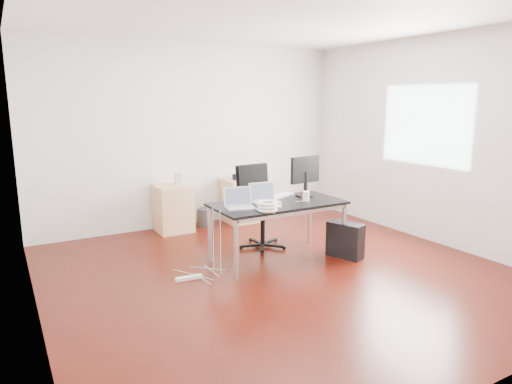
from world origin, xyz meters
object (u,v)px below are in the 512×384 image
office_chair (259,202)px  filing_cabinet_right (240,200)px  filing_cabinet_left (173,208)px  desk (278,207)px  pc_tower (345,240)px

office_chair → filing_cabinet_right: bearing=69.5°
filing_cabinet_left → filing_cabinet_right: same height
desk → pc_tower: (0.80, -0.33, -0.46)m
desk → office_chair: 0.61m
desk → office_chair: (0.08, 0.60, -0.07)m
filing_cabinet_right → desk: bearing=-103.7°
filing_cabinet_right → pc_tower: (0.35, -2.18, -0.13)m
office_chair → filing_cabinet_right: office_chair is taller
filing_cabinet_right → pc_tower: size_ratio=1.56×
desk → filing_cabinet_right: bearing=76.3°
filing_cabinet_left → filing_cabinet_right: (1.13, 0.00, 0.00)m
office_chair → pc_tower: size_ratio=2.40×
pc_tower → office_chair: bearing=107.8°
filing_cabinet_right → pc_tower: 2.21m
desk → pc_tower: 0.98m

